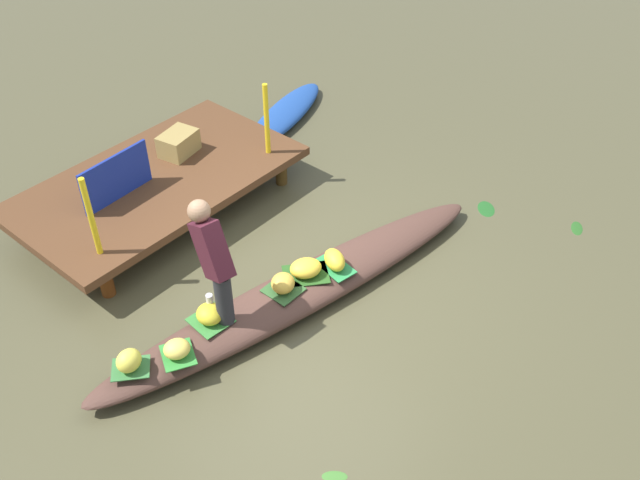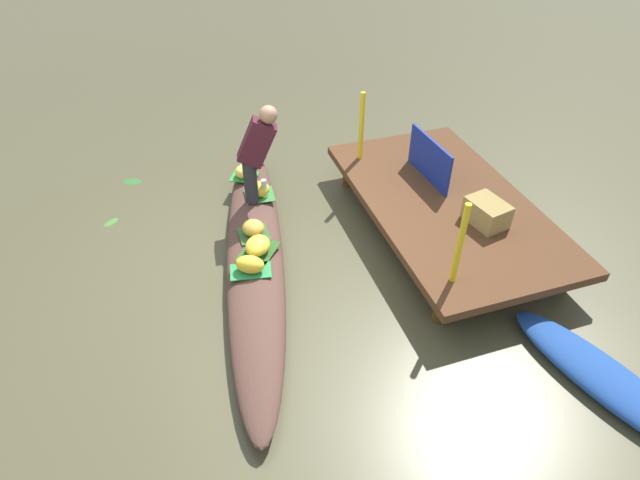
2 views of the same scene
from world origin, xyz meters
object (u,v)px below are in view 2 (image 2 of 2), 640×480
Objects in this scene: banana_bunch_3 at (253,228)px; water_bottle at (264,189)px; moored_boat at (607,380)px; banana_bunch_2 at (259,189)px; vendor_boat at (255,255)px; banana_bunch_1 at (258,246)px; banana_bunch_5 at (252,154)px; banana_bunch_4 at (250,264)px; produce_crate at (487,212)px; banana_bunch_0 at (244,171)px; market_banner at (429,159)px; vendor_person at (257,150)px.

water_bottle is (-0.67, 0.29, 0.03)m from banana_bunch_3.
banana_bunch_2 reaches higher than moored_boat.
moored_boat is 4.05m from water_bottle.
banana_bunch_1 is at bearing 22.11° from vendor_boat.
moored_boat is 8.26× the size of banana_bunch_5.
banana_bunch_4 is (0.39, -0.12, 0.22)m from vendor_boat.
banana_bunch_5 is at bearing 176.94° from water_bottle.
banana_bunch_2 is 0.59× the size of produce_crate.
banana_bunch_3 reaches higher than banana_bunch_0.
banana_bunch_5 is 2.34m from market_banner.
vendor_person is 4.91× the size of water_bottle.
banana_bunch_0 is 0.53× the size of produce_crate.
vendor_boat is at bearing -12.12° from banana_bunch_5.
vendor_boat is at bearing -82.78° from market_banner.
produce_crate is (1.41, 2.17, -0.38)m from vendor_person.
banana_bunch_2 is at bearing -125.16° from produce_crate.
produce_crate is (-1.92, -0.09, 0.47)m from moored_boat.
banana_bunch_2 is 1.12× the size of banana_bunch_5.
banana_bunch_1 is at bearing -79.87° from market_banner.
market_banner is (0.99, 2.07, 0.35)m from banana_bunch_0.
banana_bunch_3 reaches higher than moored_boat.
moored_boat is at bearing 46.17° from banana_bunch_1.
banana_bunch_1 is at bearing -13.68° from banana_bunch_2.
produce_crate is (2.36, 2.06, 0.20)m from banana_bunch_5.
banana_bunch_0 is at bearing -169.02° from banana_bunch_2.
banana_bunch_1 is 2.32m from market_banner.
banana_bunch_2 is 0.29× the size of market_banner.
banana_bunch_2 reaches higher than banana_bunch_1.
vendor_person reaches higher than banana_bunch_4.
vendor_person reaches higher than banana_bunch_2.
water_bottle reaches higher than banana_bunch_0.
vendor_boat is at bearing -16.54° from banana_bunch_2.
banana_bunch_0 is at bearing -171.93° from vendor_person.
banana_bunch_3 is at bearing -20.06° from vendor_person.
moored_boat is 6.43× the size of banana_bunch_4.
banana_bunch_1 reaches higher than vendor_boat.
water_bottle is at bearing 156.84° from banana_bunch_3.
vendor_person is (0.12, -0.01, 0.60)m from banana_bunch_2.
water_bottle is at bearing 162.51° from banana_bunch_1.
water_bottle is (-3.39, -2.20, 0.29)m from moored_boat.
banana_bunch_4 is (0.27, -0.14, 0.01)m from banana_bunch_1.
produce_crate is at bearing 7.46° from market_banner.
moored_boat is 8.13× the size of banana_bunch_0.
market_banner is (-0.52, 2.23, 0.35)m from banana_bunch_1.
banana_bunch_2 is (-3.45, -2.26, 0.26)m from moored_boat.
banana_bunch_1 is 1.28× the size of water_bottle.
produce_crate is (1.00, 0.18, -0.13)m from market_banner.
vendor_boat is 19.79× the size of banana_bunch_5.
water_bottle is 0.56× the size of produce_crate.
banana_bunch_5 is (-1.56, 0.33, 0.01)m from banana_bunch_3.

